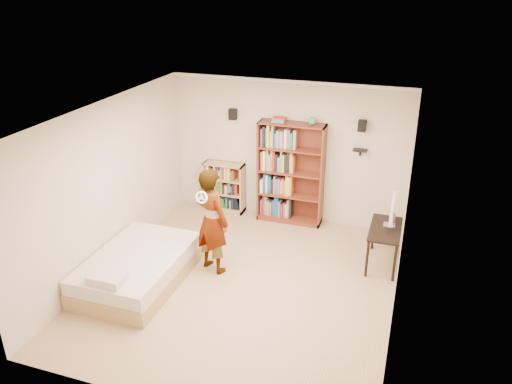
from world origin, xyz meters
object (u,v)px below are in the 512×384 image
tall_bookshelf (291,174)px  low_bookshelf (224,187)px  computer_desk (383,246)px  daybed (138,265)px  person (212,221)px

tall_bookshelf → low_bookshelf: tall_bookshelf is taller
computer_desk → daybed: size_ratio=0.49×
computer_desk → tall_bookshelf: bearing=150.6°
tall_bookshelf → person: tall_bookshelf is taller
daybed → person: size_ratio=1.15×
tall_bookshelf → person: 2.19m
daybed → low_bookshelf: bearing=83.1°
low_bookshelf → person: person is taller
tall_bookshelf → daybed: tall_bookshelf is taller
computer_desk → person: size_ratio=0.56×
daybed → person: 1.33m
daybed → person: (0.96, 0.71, 0.58)m
low_bookshelf → daybed: size_ratio=0.50×
computer_desk → daybed: 3.95m
computer_desk → person: 2.84m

